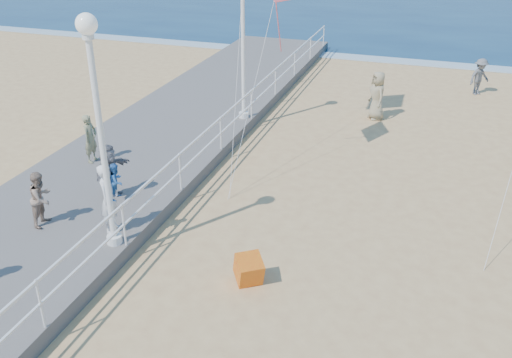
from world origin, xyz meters
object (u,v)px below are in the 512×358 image
(lamp_post_far, at_px, (243,28))
(spectator_5, at_px, (110,171))
(spectator_1, at_px, (41,198))
(beach_walker_c, at_px, (377,96))
(toddler_held, at_px, (116,181))
(spectator_6, at_px, (90,138))
(lamp_post_mid, at_px, (98,112))
(box_kite, at_px, (249,272))
(woman_holding_toddler, at_px, (109,199))
(beach_walker_a, at_px, (480,77))

(lamp_post_far, height_order, spectator_5, lamp_post_far)
(spectator_1, relative_size, beach_walker_c, 0.76)
(lamp_post_far, height_order, spectator_1, lamp_post_far)
(toddler_held, bearing_deg, spectator_1, 93.42)
(toddler_held, distance_m, spectator_1, 2.06)
(toddler_held, bearing_deg, spectator_6, 33.97)
(lamp_post_mid, bearing_deg, box_kite, 0.99)
(woman_holding_toddler, xyz_separation_m, spectator_6, (-2.76, 3.37, -0.13))
(toddler_held, bearing_deg, lamp_post_mid, -171.75)
(beach_walker_c, bearing_deg, spectator_1, -62.18)
(lamp_post_mid, distance_m, lamp_post_far, 9.00)
(spectator_5, bearing_deg, spectator_1, 156.68)
(lamp_post_far, relative_size, spectator_5, 3.49)
(spectator_5, relative_size, spectator_6, 1.01)
(lamp_post_far, xyz_separation_m, spectator_5, (-1.29, -6.98, -2.50))
(box_kite, bearing_deg, woman_holding_toddler, 137.51)
(beach_walker_a, height_order, box_kite, beach_walker_a)
(lamp_post_far, bearing_deg, spectator_5, -100.47)
(beach_walker_a, bearing_deg, toddler_held, -164.03)
(lamp_post_mid, bearing_deg, spectator_1, 173.61)
(woman_holding_toddler, xyz_separation_m, box_kite, (3.68, -0.42, -0.98))
(beach_walker_c, bearing_deg, toddler_held, -55.08)
(box_kite, bearing_deg, beach_walker_c, 48.28)
(beach_walker_c, bearing_deg, lamp_post_far, -92.46)
(spectator_6, relative_size, beach_walker_a, 0.96)
(lamp_post_mid, distance_m, spectator_6, 5.54)
(beach_walker_c, distance_m, box_kite, 11.55)
(lamp_post_mid, height_order, spectator_6, lamp_post_mid)
(lamp_post_far, relative_size, box_kite, 8.87)
(box_kite, bearing_deg, lamp_post_far, 74.57)
(lamp_post_mid, distance_m, spectator_5, 3.46)
(beach_walker_a, bearing_deg, spectator_6, -178.30)
(spectator_6, distance_m, box_kite, 7.52)
(spectator_5, bearing_deg, woman_holding_toddler, -146.62)
(spectator_1, relative_size, box_kite, 2.36)
(lamp_post_mid, relative_size, woman_holding_toddler, 3.01)
(spectator_5, height_order, beach_walker_a, spectator_5)
(spectator_5, relative_size, beach_walker_c, 0.82)
(spectator_5, relative_size, beach_walker_a, 0.97)
(lamp_post_mid, distance_m, toddler_held, 2.07)
(lamp_post_mid, height_order, toddler_held, lamp_post_mid)
(lamp_post_mid, relative_size, spectator_5, 3.49)
(lamp_post_mid, xyz_separation_m, lamp_post_far, (0.00, 9.00, 0.00))
(lamp_post_far, relative_size, spectator_6, 3.53)
(spectator_1, distance_m, spectator_5, 1.97)
(spectator_5, bearing_deg, lamp_post_mid, -145.87)
(lamp_post_mid, bearing_deg, lamp_post_far, 90.00)
(lamp_post_far, bearing_deg, woman_holding_toddler, -92.26)
(lamp_post_far, height_order, toddler_held, lamp_post_far)
(woman_holding_toddler, distance_m, spectator_5, 1.82)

